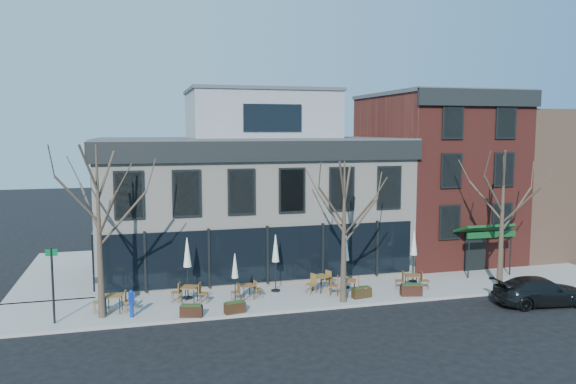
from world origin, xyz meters
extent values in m
plane|color=black|center=(0.00, 0.00, 0.00)|extent=(120.00, 120.00, 0.00)
cube|color=gray|center=(3.25, -2.15, 0.07)|extent=(33.50, 4.70, 0.15)
cube|color=gray|center=(-11.25, 6.00, 0.07)|extent=(4.50, 12.00, 0.15)
cube|color=beige|center=(0.00, 5.00, 4.00)|extent=(18.00, 10.00, 8.00)
cube|color=#47474C|center=(0.00, 5.00, 8.05)|extent=(18.30, 10.30, 0.30)
cube|color=black|center=(0.00, -0.12, 7.55)|extent=(18.30, 0.25, 1.10)
cube|color=black|center=(-9.12, 5.00, 7.55)|extent=(0.25, 10.30, 1.10)
cube|color=black|center=(0.00, -0.06, 1.90)|extent=(17.20, 0.12, 3.00)
cube|color=black|center=(-9.06, 4.00, 1.90)|extent=(0.12, 7.50, 3.00)
cube|color=gray|center=(1.00, 6.00, 9.60)|extent=(9.00, 6.50, 3.00)
cube|color=maroon|center=(13.00, 5.00, 5.50)|extent=(8.00, 10.00, 11.00)
cube|color=#47474C|center=(13.00, 5.00, 11.05)|extent=(8.20, 10.20, 0.25)
cube|color=black|center=(13.00, -0.12, 10.60)|extent=(8.20, 0.25, 1.00)
cube|color=#0E3E19|center=(13.00, -0.85, 2.90)|extent=(3.20, 1.66, 0.67)
cube|color=black|center=(13.00, -0.05, 1.25)|extent=(1.40, 0.10, 2.50)
cube|color=#8C664C|center=(23.00, 6.00, 5.00)|extent=(12.00, 12.00, 10.00)
cone|color=#382B21|center=(-8.50, -3.20, 4.11)|extent=(0.34, 0.34, 7.92)
cylinder|color=#382B21|center=(-7.43, -3.01, 4.68)|extent=(2.23, 0.50, 2.48)
cylinder|color=#382B21|center=(-8.95, -2.23, 5.14)|extent=(1.03, 2.05, 2.14)
cylinder|color=#382B21|center=(-9.34, -3.51, 5.65)|extent=(1.80, 0.75, 2.21)
cylinder|color=#382B21|center=(-8.05, -4.16, 5.05)|extent=(1.03, 2.04, 2.28)
cone|color=#382B21|center=(3.00, -3.90, 3.67)|extent=(0.34, 0.34, 7.04)
cylinder|color=#382B21|center=(3.95, -3.73, 4.18)|extent=(2.00, 0.46, 2.21)
cylinder|color=#382B21|center=(2.60, -3.04, 4.59)|extent=(0.93, 1.84, 1.91)
cylinder|color=#382B21|center=(2.25, -4.17, 5.04)|extent=(1.61, 0.68, 1.97)
cylinder|color=#382B21|center=(3.40, -4.76, 4.51)|extent=(0.93, 1.83, 2.03)
cone|color=#382B21|center=(12.00, -3.90, 3.89)|extent=(0.34, 0.34, 7.48)
cylinder|color=#382B21|center=(13.01, -3.72, 4.43)|extent=(2.12, 0.48, 2.35)
cylinder|color=#382B21|center=(11.57, -2.99, 4.86)|extent=(0.98, 1.94, 2.03)
cylinder|color=#382B21|center=(11.20, -4.19, 5.35)|extent=(1.71, 0.71, 2.09)
cylinder|color=#382B21|center=(12.42, -4.81, 4.78)|extent=(0.98, 1.94, 2.16)
cylinder|color=black|center=(-10.50, -3.50, 1.85)|extent=(0.10, 0.10, 3.40)
cube|color=#005926|center=(-10.50, -3.50, 3.35)|extent=(0.50, 0.04, 0.30)
imported|color=black|center=(12.52, -6.49, 0.69)|extent=(4.94, 2.37, 1.39)
cylinder|color=#0D33B4|center=(-7.19, -3.54, 0.50)|extent=(0.20, 0.20, 0.69)
cube|color=#0D33B4|center=(-7.19, -3.54, 1.09)|extent=(0.26, 0.23, 0.49)
cone|color=#0D33B4|center=(-7.19, -3.54, 1.39)|extent=(0.26, 0.26, 0.12)
cube|color=brown|center=(-7.99, -2.62, 0.96)|extent=(0.88, 0.88, 0.04)
cylinder|color=black|center=(-8.34, -2.89, 0.55)|extent=(0.04, 0.04, 0.80)
cylinder|color=black|center=(-7.73, -2.97, 0.55)|extent=(0.04, 0.04, 0.80)
cylinder|color=black|center=(-8.25, -2.27, 0.55)|extent=(0.04, 0.04, 0.80)
cylinder|color=black|center=(-7.64, -2.36, 0.55)|extent=(0.04, 0.04, 0.80)
cube|color=brown|center=(-4.42, -2.03, 0.94)|extent=(0.98, 0.98, 0.04)
cylinder|color=black|center=(-4.81, -2.20, 0.54)|extent=(0.04, 0.04, 0.78)
cylinder|color=black|center=(-4.24, -2.42, 0.54)|extent=(0.04, 0.04, 0.78)
cylinder|color=black|center=(-4.59, -1.63, 0.54)|extent=(0.04, 0.04, 0.78)
cylinder|color=black|center=(-4.02, -1.85, 0.54)|extent=(0.04, 0.04, 0.78)
cube|color=brown|center=(-1.56, -2.19, 0.85)|extent=(0.80, 0.80, 0.04)
cylinder|color=black|center=(-1.77, -2.50, 0.50)|extent=(0.04, 0.04, 0.69)
cylinder|color=black|center=(-1.24, -2.40, 0.50)|extent=(0.04, 0.04, 0.69)
cylinder|color=black|center=(-1.88, -1.98, 0.50)|extent=(0.04, 0.04, 0.69)
cylinder|color=black|center=(-1.35, -1.87, 0.50)|extent=(0.04, 0.04, 0.69)
cube|color=brown|center=(2.51, -1.87, 0.97)|extent=(1.03, 1.03, 0.04)
cylinder|color=black|center=(2.35, -2.28, 0.55)|extent=(0.04, 0.04, 0.81)
cylinder|color=black|center=(2.93, -2.04, 0.55)|extent=(0.04, 0.04, 0.81)
cylinder|color=black|center=(2.10, -1.70, 0.55)|extent=(0.04, 0.04, 0.81)
cylinder|color=black|center=(2.68, -1.46, 0.55)|extent=(0.04, 0.04, 0.81)
cube|color=brown|center=(3.57, -3.11, 0.98)|extent=(1.05, 1.05, 0.05)
cylinder|color=black|center=(3.15, -3.27, 0.56)|extent=(0.05, 0.05, 0.82)
cylinder|color=black|center=(3.73, -3.53, 0.56)|extent=(0.05, 0.05, 0.82)
cylinder|color=black|center=(3.40, -2.69, 0.56)|extent=(0.05, 0.05, 0.82)
cylinder|color=black|center=(3.98, -2.94, 0.56)|extent=(0.05, 0.05, 0.82)
cube|color=brown|center=(7.37, -2.81, 0.92)|extent=(0.90, 0.90, 0.04)
cylinder|color=black|center=(7.01, -3.02, 0.53)|extent=(0.04, 0.04, 0.76)
cylinder|color=black|center=(7.58, -3.17, 0.53)|extent=(0.04, 0.04, 0.76)
cylinder|color=black|center=(7.16, -2.44, 0.53)|extent=(0.04, 0.04, 0.76)
cylinder|color=black|center=(7.73, -2.60, 0.53)|extent=(0.04, 0.04, 0.76)
cylinder|color=black|center=(-4.44, -1.32, 0.18)|extent=(0.50, 0.50, 0.07)
cylinder|color=black|center=(-4.44, -1.32, 1.41)|extent=(0.06, 0.06, 2.51)
cone|color=silver|center=(-4.44, -1.32, 2.55)|extent=(0.41, 0.41, 1.48)
cylinder|color=black|center=(-2.29, -2.98, 0.18)|extent=(0.41, 0.41, 0.06)
cylinder|color=black|center=(-2.29, -2.98, 1.18)|extent=(0.05, 0.05, 2.06)
cone|color=silver|center=(-2.29, -2.98, 2.11)|extent=(0.34, 0.34, 1.22)
cylinder|color=black|center=(0.18, -1.23, 0.18)|extent=(0.49, 0.49, 0.07)
cylinder|color=black|center=(0.18, -1.23, 1.37)|extent=(0.06, 0.06, 2.44)
cone|color=silver|center=(0.18, -1.23, 2.48)|extent=(0.40, 0.40, 1.44)
cylinder|color=black|center=(4.00, -1.61, 0.18)|extent=(0.46, 0.46, 0.06)
cylinder|color=black|center=(4.00, -1.61, 1.31)|extent=(0.05, 0.05, 2.32)
cone|color=silver|center=(4.00, -1.61, 2.36)|extent=(0.38, 0.38, 1.37)
cylinder|color=black|center=(8.16, -1.41, 0.18)|extent=(0.47, 0.47, 0.06)
cylinder|color=black|center=(8.16, -1.41, 1.32)|extent=(0.05, 0.05, 2.33)
cone|color=silver|center=(8.16, -1.41, 2.38)|extent=(0.38, 0.38, 1.38)
cube|color=black|center=(-4.54, -4.20, 0.41)|extent=(1.09, 0.66, 0.51)
cube|color=#1E3314|center=(-4.54, -4.20, 0.68)|extent=(0.97, 0.55, 0.08)
cube|color=#311F10|center=(-2.52, -4.20, 0.40)|extent=(1.04, 0.58, 0.49)
cube|color=#1E3314|center=(-2.52, -4.20, 0.66)|extent=(0.93, 0.48, 0.08)
cube|color=#312310|center=(4.16, -3.50, 0.40)|extent=(1.05, 0.56, 0.50)
cube|color=#1E3314|center=(4.16, -3.50, 0.67)|extent=(0.94, 0.47, 0.08)
cube|color=black|center=(6.78, -3.83, 0.43)|extent=(1.17, 0.67, 0.55)
cube|color=#1E3314|center=(6.78, -3.83, 0.72)|extent=(1.04, 0.56, 0.09)
camera|label=1|loc=(-6.78, -29.48, 8.69)|focal=35.00mm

